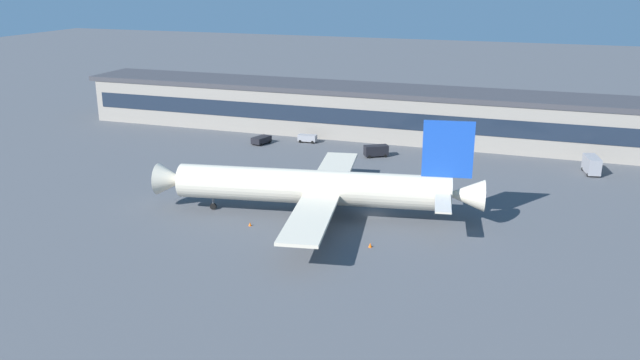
% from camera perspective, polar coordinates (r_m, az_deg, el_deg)
% --- Properties ---
extents(ground_plane, '(600.00, 600.00, 0.00)m').
position_cam_1_polar(ground_plane, '(111.65, 4.76, -2.99)').
color(ground_plane, '#4C4F54').
extents(terminal_building, '(184.24, 16.75, 12.02)m').
position_cam_1_polar(terminal_building, '(161.63, 9.74, 5.52)').
color(terminal_building, gray).
rests_on(terminal_building, ground_plane).
extents(airliner, '(55.02, 47.01, 16.95)m').
position_cam_1_polar(airliner, '(109.21, -0.23, -0.63)').
color(airliner, beige).
rests_on(airliner, ground_plane).
extents(stair_truck, '(3.57, 6.36, 3.55)m').
position_cam_1_polar(stair_truck, '(143.76, 22.43, 1.25)').
color(stair_truck, gray).
rests_on(stair_truck, ground_plane).
extents(follow_me_car, '(4.47, 2.16, 1.85)m').
position_cam_1_polar(follow_me_car, '(158.04, -1.13, 3.66)').
color(follow_me_car, gray).
rests_on(follow_me_car, ground_plane).
extents(crew_van, '(5.58, 4.59, 2.55)m').
position_cam_1_polar(crew_van, '(145.97, 4.83, 2.57)').
color(crew_van, black).
rests_on(crew_van, ground_plane).
extents(pushback_tractor, '(3.72, 5.30, 1.75)m').
position_cam_1_polar(pushback_tractor, '(157.21, -5.07, 3.50)').
color(pushback_tractor, black).
rests_on(pushback_tractor, ground_plane).
extents(traffic_cone_0, '(0.56, 0.56, 0.70)m').
position_cam_1_polar(traffic_cone_0, '(98.60, 4.36, -5.63)').
color(traffic_cone_0, '#F2590C').
rests_on(traffic_cone_0, ground_plane).
extents(traffic_cone_1, '(0.57, 0.57, 0.71)m').
position_cam_1_polar(traffic_cone_1, '(104.07, -0.25, -4.29)').
color(traffic_cone_1, '#F2590C').
rests_on(traffic_cone_1, ground_plane).
extents(traffic_cone_2, '(0.50, 0.50, 0.63)m').
position_cam_1_polar(traffic_cone_2, '(106.90, -6.06, -3.81)').
color(traffic_cone_2, '#F2590C').
rests_on(traffic_cone_2, ground_plane).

